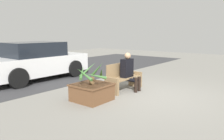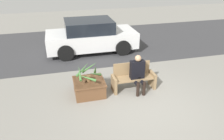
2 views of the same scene
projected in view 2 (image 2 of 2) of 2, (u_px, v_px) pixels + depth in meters
name	position (u px, v px, depth m)	size (l,w,h in m)	color
ground_plane	(144.00, 105.00, 6.52)	(30.00, 30.00, 0.00)	gray
road_surface	(103.00, 43.00, 11.56)	(20.00, 6.00, 0.01)	#38383A
bench	(133.00, 78.00, 7.23)	(1.43, 0.50, 0.88)	#8C704C
person_seated	(138.00, 72.00, 6.98)	(0.46, 0.58, 1.23)	black
planter_box	(89.00, 87.00, 6.96)	(0.97, 0.95, 0.47)	brown
potted_plant	(88.00, 73.00, 6.73)	(0.82, 0.83, 0.62)	brown
parked_car	(91.00, 36.00, 10.19)	(4.12, 1.98, 1.50)	silver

